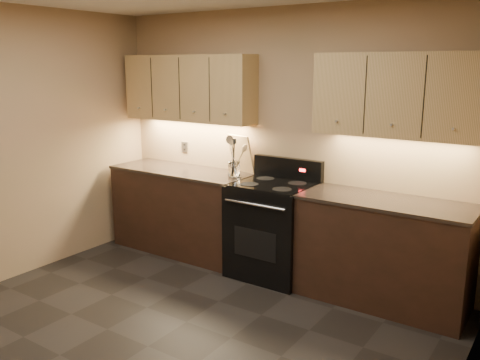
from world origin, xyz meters
name	(u,v)px	position (x,y,z in m)	size (l,w,h in m)	color
floor	(148,346)	(0.00, 0.00, 0.00)	(4.00, 4.00, 0.00)	black
wall_back	(283,141)	(0.00, 2.00, 1.30)	(4.00, 0.04, 2.60)	tan
wall_right	(444,227)	(2.00, 0.00, 1.30)	(0.04, 4.00, 2.60)	tan
counter_left	(183,210)	(-1.10, 1.70, 0.47)	(1.62, 0.62, 0.93)	black
counter_right	(383,252)	(1.18, 1.70, 0.47)	(1.46, 0.62, 0.93)	black
stove	(273,228)	(0.08, 1.68, 0.48)	(0.76, 0.68, 1.14)	black
upper_cab_left	(189,88)	(-1.10, 1.85, 1.80)	(1.60, 0.30, 0.70)	tan
upper_cab_right	(399,95)	(1.18, 1.85, 1.80)	(1.44, 0.30, 0.70)	tan
outlet_plate	(185,147)	(-1.30, 1.99, 1.12)	(0.09, 0.01, 0.12)	#B2B5BA
utensil_crock	(234,170)	(-0.42, 1.73, 1.00)	(0.15, 0.15, 0.16)	white
cutting_board	(241,154)	(-0.48, 1.94, 1.13)	(0.32, 0.02, 0.41)	#D8B674
wooden_spoon	(232,158)	(-0.45, 1.74, 1.11)	(0.06, 0.06, 0.33)	#D8B674
black_turner	(233,157)	(-0.42, 1.71, 1.14)	(0.08, 0.08, 0.38)	black
steel_spatula	(236,157)	(-0.39, 1.73, 1.13)	(0.08, 0.08, 0.37)	silver
steel_skimmer	(236,156)	(-0.40, 1.72, 1.14)	(0.09, 0.09, 0.40)	silver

